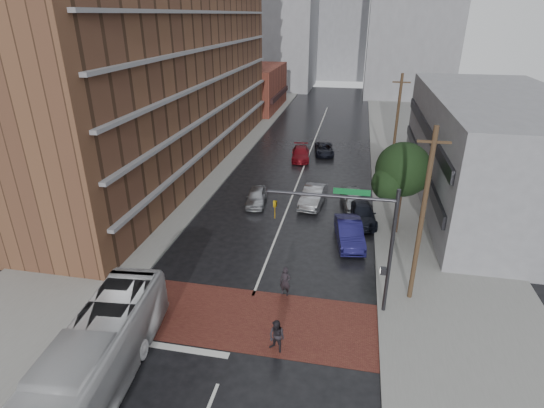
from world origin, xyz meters
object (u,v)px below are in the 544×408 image
(pedestrian_b, at_px, (277,336))
(car_parked_mid, at_px, (362,213))
(car_travel_a, at_px, (256,197))
(car_travel_c, at_px, (301,154))
(car_travel_b, at_px, (313,196))
(car_parked_near, at_px, (349,233))
(suv_travel, at_px, (324,149))
(car_parked_far, at_px, (353,199))
(pedestrian_a, at_px, (285,282))
(transit_bus, at_px, (91,365))

(pedestrian_b, height_order, car_parked_mid, pedestrian_b)
(car_travel_a, height_order, car_travel_c, car_travel_c)
(car_travel_a, xyz_separation_m, car_travel_c, (2.04, 12.82, 0.01))
(car_travel_b, height_order, car_parked_near, car_parked_near)
(suv_travel, xyz_separation_m, car_parked_far, (3.61, -14.35, 0.15))
(pedestrian_a, height_order, pedestrian_b, pedestrian_a)
(car_travel_b, xyz_separation_m, car_parked_mid, (4.11, -2.40, -0.10))
(pedestrian_b, relative_size, car_travel_c, 0.37)
(suv_travel, bearing_deg, car_parked_near, -88.83)
(car_travel_c, height_order, suv_travel, car_travel_c)
(car_travel_b, relative_size, car_travel_c, 1.01)
(car_travel_c, height_order, car_parked_far, car_parked_far)
(pedestrian_b, xyz_separation_m, car_travel_b, (-0.17, 17.47, -0.09))
(car_parked_mid, height_order, car_parked_far, car_parked_far)
(car_travel_c, bearing_deg, car_parked_far, -70.05)
(car_travel_b, bearing_deg, pedestrian_b, -83.28)
(car_travel_c, bearing_deg, pedestrian_b, -91.28)
(transit_bus, height_order, car_travel_a, transit_bus)
(pedestrian_a, bearing_deg, suv_travel, 100.95)
(car_parked_near, height_order, car_parked_mid, car_parked_near)
(car_travel_c, height_order, car_parked_mid, car_travel_c)
(car_parked_near, relative_size, car_parked_mid, 1.05)
(pedestrian_a, height_order, suv_travel, pedestrian_a)
(car_travel_b, xyz_separation_m, car_parked_near, (3.22, -6.08, 0.02))
(car_travel_a, height_order, car_parked_mid, car_parked_mid)
(car_travel_c, relative_size, car_parked_near, 0.96)
(suv_travel, height_order, car_parked_mid, car_parked_mid)
(pedestrian_b, xyz_separation_m, suv_travel, (-0.44, 31.88, -0.25))
(car_travel_a, xyz_separation_m, car_parked_far, (8.08, 0.87, 0.09))
(pedestrian_b, relative_size, car_travel_a, 0.44)
(pedestrian_b, height_order, suv_travel, pedestrian_b)
(car_parked_far, bearing_deg, suv_travel, 94.78)
(car_travel_c, height_order, car_parked_near, car_parked_near)
(car_travel_b, distance_m, car_travel_c, 12.31)
(car_travel_b, xyz_separation_m, car_parked_far, (3.34, 0.06, -0.02))
(car_parked_mid, bearing_deg, suv_travel, 97.60)
(car_travel_a, relative_size, car_parked_near, 0.81)
(car_travel_b, distance_m, car_parked_near, 6.87)
(pedestrian_b, bearing_deg, car_travel_c, 119.93)
(pedestrian_a, distance_m, car_parked_near, 7.69)
(car_parked_near, bearing_deg, car_travel_c, 98.94)
(pedestrian_a, bearing_deg, car_parked_far, 85.62)
(car_travel_c, xyz_separation_m, car_parked_mid, (6.80, -14.42, -0.01))
(transit_bus, relative_size, pedestrian_b, 6.48)
(car_travel_b, height_order, car_parked_mid, car_travel_b)
(car_parked_mid, xyz_separation_m, car_parked_far, (-0.77, 2.46, 0.09))
(car_travel_b, relative_size, car_parked_near, 0.97)
(transit_bus, height_order, car_parked_mid, transit_bus)
(transit_bus, bearing_deg, car_parked_mid, 54.58)
(pedestrian_a, height_order, car_parked_mid, pedestrian_a)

